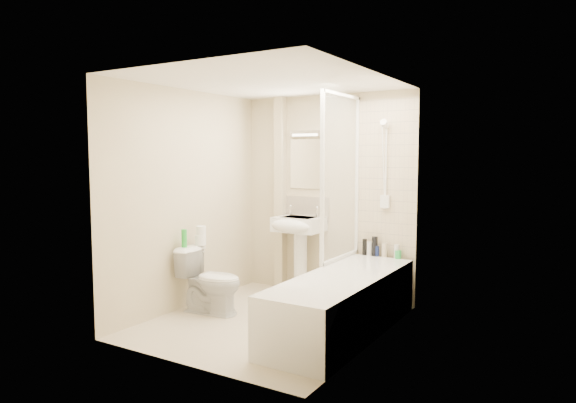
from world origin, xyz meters
The scene contains 26 objects.
floor centered at (0.00, 0.00, 0.00)m, with size 2.50×2.50×0.00m, color beige.
wall_back centered at (0.00, 1.25, 1.20)m, with size 2.20×0.02×2.40m, color beige.
wall_left centered at (-1.10, 0.00, 1.20)m, with size 0.02×2.50×2.40m, color beige.
wall_right centered at (1.10, 0.00, 1.20)m, with size 0.02×2.50×2.40m, color beige.
ceiling centered at (0.00, 0.00, 2.40)m, with size 2.20×2.50×0.02m, color white.
tile_back centered at (0.75, 1.24, 1.42)m, with size 0.70×0.01×1.75m, color beige.
tile_right centered at (1.09, 0.10, 1.42)m, with size 0.01×2.10×1.75m, color beige.
pipe_boxing centered at (-0.62, 1.19, 1.20)m, with size 0.12×0.12×2.40m, color beige.
splashback centered at (-0.27, 1.24, 1.03)m, with size 0.60×0.01×0.30m, color beige.
mirror centered at (-0.27, 1.24, 1.58)m, with size 0.46×0.01×0.60m, color white.
strip_light centered at (-0.27, 1.22, 1.95)m, with size 0.42×0.07×0.07m, color silver.
bathtub centered at (0.75, 0.10, 0.29)m, with size 0.70×2.10×0.55m.
shower_screen centered at (0.40, 0.80, 1.45)m, with size 0.04×0.92×1.80m.
shower_fixture centered at (0.75, 1.19, 1.55)m, with size 0.10×0.16×0.99m.
pedestal_sink centered at (-0.27, 1.01, 0.76)m, with size 0.56×0.50×1.08m.
bottle_black_a centered at (0.53, 1.16, 0.64)m, with size 0.05×0.05×0.18m, color black.
bottle_white_a centered at (0.59, 1.16, 0.63)m, with size 0.06×0.06×0.16m, color silver.
bottle_black_b centered at (0.65, 1.16, 0.66)m, with size 0.06×0.06×0.22m, color black.
bottle_blue centered at (0.68, 1.16, 0.61)m, with size 0.05×0.05×0.12m, color navy.
bottle_cream centered at (0.77, 1.16, 0.63)m, with size 0.06×0.06×0.15m, color beige.
bottle_white_b centered at (0.91, 1.16, 0.63)m, with size 0.06×0.06×0.15m, color silver.
bottle_green centered at (0.93, 1.16, 0.60)m, with size 0.07×0.07×0.09m, color green.
toilet centered at (-0.72, -0.06, 0.35)m, with size 0.73×0.48×0.70m, color white.
toilet_roll_lower centered at (-0.95, 0.04, 0.76)m, with size 0.12×0.12×0.11m, color white.
toilet_roll_upper centered at (-0.94, 0.05, 0.86)m, with size 0.11×0.11×0.10m, color white.
green_bottle centered at (-1.00, -0.16, 0.80)m, with size 0.06×0.06×0.19m, color green.
Camera 1 is at (2.77, -4.25, 1.68)m, focal length 32.00 mm.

